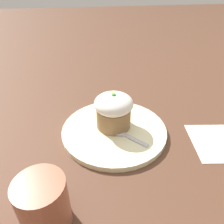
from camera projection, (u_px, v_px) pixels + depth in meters
ground_plane at (114, 132)px, 0.55m from camera, size 4.00×4.00×0.00m
dessert_plate at (114, 130)px, 0.55m from camera, size 0.26×0.26×0.01m
carrot_cake at (112, 110)px, 0.53m from camera, size 0.09×0.09×0.09m
spoon at (121, 133)px, 0.53m from camera, size 0.09×0.09×0.01m
coffee_cup at (44, 204)px, 0.33m from camera, size 0.11×0.08×0.10m
paper_napkin at (216, 142)px, 0.52m from camera, size 0.15×0.13×0.00m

